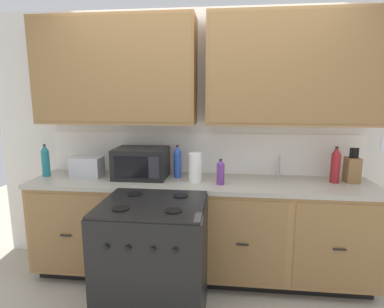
# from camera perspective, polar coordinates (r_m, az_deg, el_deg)

# --- Properties ---
(ground_plane) EXTENTS (8.00, 8.00, 0.00)m
(ground_plane) POSITION_cam_1_polar(r_m,az_deg,el_deg) (2.96, 0.76, -24.32)
(ground_plane) COLOR #B2A893
(wall_unit) EXTENTS (4.25, 0.40, 2.49)m
(wall_unit) POSITION_cam_1_polar(r_m,az_deg,el_deg) (2.92, 1.86, 10.21)
(wall_unit) COLOR white
(wall_unit) RESTS_ON ground_plane
(counter_run) EXTENTS (3.08, 0.64, 0.94)m
(counter_run) POSITION_cam_1_polar(r_m,az_deg,el_deg) (2.98, 1.40, -13.40)
(counter_run) COLOR black
(counter_run) RESTS_ON ground_plane
(stove_range) EXTENTS (0.76, 0.68, 0.95)m
(stove_range) POSITION_cam_1_polar(r_m,az_deg,el_deg) (2.47, -6.99, -19.12)
(stove_range) COLOR black
(stove_range) RESTS_ON ground_plane
(microwave) EXTENTS (0.48, 0.37, 0.28)m
(microwave) POSITION_cam_1_polar(r_m,az_deg,el_deg) (2.94, -9.29, -1.63)
(microwave) COLOR black
(microwave) RESTS_ON counter_run
(toaster) EXTENTS (0.28, 0.18, 0.19)m
(toaster) POSITION_cam_1_polar(r_m,az_deg,el_deg) (3.11, -18.66, -2.25)
(toaster) COLOR #B7B7BC
(toaster) RESTS_ON counter_run
(knife_block) EXTENTS (0.11, 0.14, 0.31)m
(knife_block) POSITION_cam_1_polar(r_m,az_deg,el_deg) (3.10, 27.26, -2.52)
(knife_block) COLOR olive
(knife_block) RESTS_ON counter_run
(sink_faucet) EXTENTS (0.02, 0.02, 0.20)m
(sink_faucet) POSITION_cam_1_polar(r_m,az_deg,el_deg) (3.04, 15.57, -2.26)
(sink_faucet) COLOR #B2B5BA
(sink_faucet) RESTS_ON counter_run
(paper_towel_roll) EXTENTS (0.12, 0.12, 0.26)m
(paper_towel_roll) POSITION_cam_1_polar(r_m,az_deg,el_deg) (2.77, 0.60, -2.47)
(paper_towel_roll) COLOR white
(paper_towel_roll) RESTS_ON counter_run
(bottle_teal) EXTENTS (0.07, 0.07, 0.31)m
(bottle_teal) POSITION_cam_1_polar(r_m,az_deg,el_deg) (3.26, -25.24, -1.14)
(bottle_teal) COLOR #1E707A
(bottle_teal) RESTS_ON counter_run
(bottle_red) EXTENTS (0.08, 0.08, 0.32)m
(bottle_red) POSITION_cam_1_polar(r_m,az_deg,el_deg) (3.01, 24.78, -1.87)
(bottle_red) COLOR maroon
(bottle_red) RESTS_ON counter_run
(bottle_blue) EXTENTS (0.07, 0.07, 0.31)m
(bottle_blue) POSITION_cam_1_polar(r_m,az_deg,el_deg) (2.91, -2.68, -1.44)
(bottle_blue) COLOR blue
(bottle_blue) RESTS_ON counter_run
(bottle_violet) EXTENTS (0.07, 0.07, 0.23)m
(bottle_violet) POSITION_cam_1_polar(r_m,az_deg,el_deg) (2.70, 5.25, -3.30)
(bottle_violet) COLOR #663384
(bottle_violet) RESTS_ON counter_run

